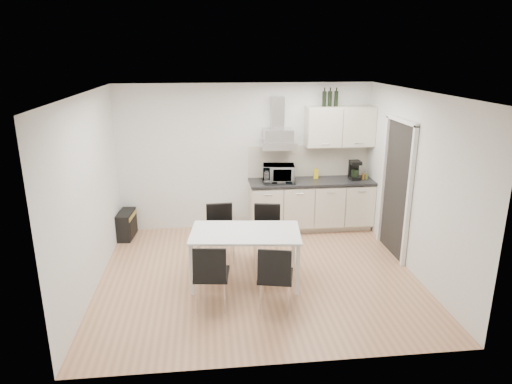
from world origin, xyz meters
The scene contains 15 objects.
ground centered at (0.00, 0.00, 0.00)m, with size 4.50×4.50×0.00m, color tan.
wall_back centered at (0.00, 2.00, 1.30)m, with size 4.50×0.10×2.60m, color white.
wall_front centered at (0.00, -2.00, 1.30)m, with size 4.50×0.10×2.60m, color white.
wall_left centered at (-2.25, 0.00, 1.30)m, with size 0.10×4.00×2.60m, color white.
wall_right centered at (2.25, 0.00, 1.30)m, with size 0.10×4.00×2.60m, color white.
ceiling centered at (0.00, 0.00, 2.60)m, with size 4.50×4.50×0.00m, color white.
doorway centered at (2.21, 0.55, 1.05)m, with size 0.08×1.04×2.10m, color white.
kitchenette centered at (1.19, 1.73, 0.83)m, with size 2.22×0.64×2.52m.
dining_table centered at (-0.20, -0.17, 0.68)m, with size 1.57×1.01×0.75m.
chair_far_left centered at (-0.51, 0.53, 0.44)m, with size 0.44×0.50×0.88m, color black, non-canonical shape.
chair_far_right centered at (0.18, 0.43, 0.44)m, with size 0.44×0.50×0.88m, color black, non-canonical shape.
chair_near_left centered at (-0.67, -0.80, 0.44)m, with size 0.44×0.50×0.88m, color black, non-canonical shape.
chair_near_right centered at (0.11, -0.93, 0.44)m, with size 0.44×0.50×0.88m, color black, non-canonical shape.
guitar_amp centered at (-2.11, 1.65, 0.23)m, with size 0.29×0.58×0.47m.
floor_speaker centered at (-0.39, 1.90, 0.15)m, with size 0.18×0.16×0.29m, color black.
Camera 1 is at (-0.69, -5.94, 3.10)m, focal length 32.00 mm.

